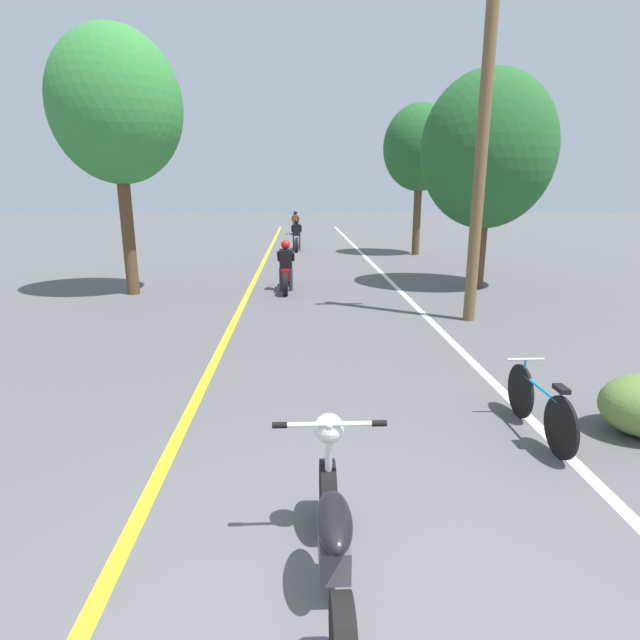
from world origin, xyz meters
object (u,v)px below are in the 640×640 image
(motorcycle_rider_lead, at_px, (286,272))
(bicycle_parked, at_px, (539,406))
(roadside_tree_right_far, at_px, (420,148))
(motorcycle_rider_far, at_px, (295,225))
(roadside_tree_right_near, at_px, (488,151))
(utility_pole, at_px, (483,131))
(motorcycle_rider_mid, at_px, (297,239))
(motorcycle_foreground, at_px, (333,535))
(roadside_tree_left, at_px, (116,108))

(motorcycle_rider_lead, height_order, bicycle_parked, motorcycle_rider_lead)
(roadside_tree_right_far, distance_m, bicycle_parked, 17.03)
(motorcycle_rider_lead, bearing_deg, motorcycle_rider_far, 89.52)
(roadside_tree_right_near, bearing_deg, utility_pole, -111.88)
(roadside_tree_right_far, bearing_deg, bicycle_parked, -98.22)
(motorcycle_rider_lead, distance_m, bicycle_parked, 9.07)
(motorcycle_rider_lead, distance_m, motorcycle_rider_mid, 9.63)
(roadside_tree_right_near, xyz_separation_m, roadside_tree_right_far, (-0.08, 7.51, 0.65))
(utility_pole, relative_size, motorcycle_rider_far, 3.76)
(roadside_tree_right_far, relative_size, motorcycle_rider_lead, 3.08)
(motorcycle_rider_mid, bearing_deg, roadside_tree_right_far, -19.32)
(utility_pole, xyz_separation_m, roadside_tree_right_far, (1.42, 11.24, 0.58))
(motorcycle_foreground, xyz_separation_m, motorcycle_rider_mid, (-0.31, 20.32, 0.11))
(roadside_tree_right_far, bearing_deg, motorcycle_foreground, -104.57)
(motorcycle_rider_far, relative_size, bicycle_parked, 1.22)
(roadside_tree_left, xyz_separation_m, motorcycle_rider_lead, (4.07, 0.29, -4.11))
(motorcycle_foreground, relative_size, motorcycle_rider_lead, 1.00)
(utility_pole, bearing_deg, motorcycle_foreground, -114.99)
(motorcycle_foreground, relative_size, motorcycle_rider_mid, 0.92)
(motorcycle_rider_far, xyz_separation_m, bicycle_parked, (2.86, -27.17, -0.19))
(motorcycle_rider_mid, bearing_deg, roadside_tree_left, -113.57)
(motorcycle_rider_mid, xyz_separation_m, bicycle_parked, (2.76, -18.18, -0.18))
(utility_pole, bearing_deg, roadside_tree_right_far, 82.80)
(utility_pole, distance_m, motorcycle_foreground, 8.71)
(utility_pole, relative_size, motorcycle_rider_mid, 3.42)
(motorcycle_rider_lead, xyz_separation_m, motorcycle_rider_mid, (0.26, 9.63, 0.00))
(roadside_tree_right_far, bearing_deg, motorcycle_rider_mid, 160.68)
(motorcycle_rider_lead, xyz_separation_m, motorcycle_rider_far, (0.16, 18.62, 0.02))
(utility_pole, relative_size, roadside_tree_left, 1.14)
(utility_pole, distance_m, roadside_tree_right_near, 4.02)
(utility_pole, bearing_deg, roadside_tree_left, 158.79)
(roadside_tree_left, bearing_deg, bicycle_parked, -49.37)
(motorcycle_foreground, bearing_deg, utility_pole, 65.01)
(roadside_tree_right_near, distance_m, motorcycle_rider_lead, 6.33)
(motorcycle_foreground, xyz_separation_m, bicycle_parked, (2.45, 2.14, -0.07))
(roadside_tree_left, xyz_separation_m, motorcycle_foreground, (4.64, -10.40, -4.22))
(motorcycle_foreground, bearing_deg, roadside_tree_right_far, 75.43)
(motorcycle_foreground, bearing_deg, motorcycle_rider_mid, 90.88)
(motorcycle_rider_mid, bearing_deg, roadside_tree_right_near, -60.80)
(roadside_tree_left, height_order, motorcycle_rider_far, roadside_tree_left)
(roadside_tree_right_far, height_order, motorcycle_rider_far, roadside_tree_right_far)
(roadside_tree_right_far, bearing_deg, roadside_tree_right_near, -89.42)
(utility_pole, distance_m, motorcycle_rider_lead, 6.17)
(utility_pole, bearing_deg, bicycle_parked, -100.44)
(roadside_tree_right_near, relative_size, bicycle_parked, 3.60)
(motorcycle_rider_far, bearing_deg, bicycle_parked, -83.98)
(motorcycle_rider_lead, height_order, motorcycle_rider_far, motorcycle_rider_far)
(roadside_tree_right_near, xyz_separation_m, motorcycle_rider_mid, (-5.20, 9.31, -3.19))
(utility_pole, xyz_separation_m, motorcycle_rider_mid, (-3.71, 13.04, -3.26))
(roadside_tree_left, bearing_deg, motorcycle_rider_mid, 66.43)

